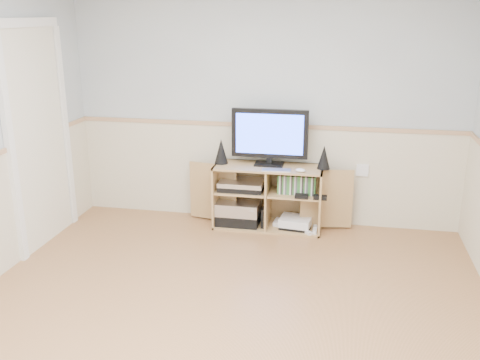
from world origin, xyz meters
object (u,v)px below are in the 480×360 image
at_px(monitor, 270,135).
at_px(game_consoles, 295,223).
at_px(media_cabinet, 269,195).
at_px(keyboard, 276,170).

distance_m(monitor, game_consoles, 0.93).
bearing_deg(monitor, game_consoles, -12.17).
bearing_deg(monitor, media_cabinet, 90.00).
bearing_deg(media_cabinet, monitor, -90.00).
xyz_separation_m(monitor, game_consoles, (0.28, -0.06, -0.89)).
height_order(media_cabinet, keyboard, keyboard).
distance_m(media_cabinet, keyboard, 0.39).
distance_m(monitor, keyboard, 0.37).
bearing_deg(game_consoles, media_cabinet, 167.30).
bearing_deg(game_consoles, keyboard, -145.25).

